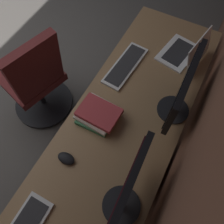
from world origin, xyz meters
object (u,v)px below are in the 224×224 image
Objects in this scene: laptop_leftmost at (186,52)px; mouse_main at (66,158)px; book_stack_near at (98,114)px; monitor_secondary at (123,200)px; keyboard_main at (125,65)px; office_chair at (36,83)px; drawer_pedestal at (117,160)px; monitor_primary at (182,90)px.

laptop_leftmost is 3.37× the size of mouse_main.
book_stack_near is at bearing 174.72° from mouse_main.
mouse_main is 0.41× the size of book_stack_near.
monitor_secondary is at bearing 42.14° from book_stack_near.
monitor_secondary reaches higher than keyboard_main.
keyboard_main is at bearing -51.03° from laptop_leftmost.
monitor_secondary is at bearing 62.48° from office_chair.
keyboard_main reaches higher than drawer_pedestal.
monitor_secondary reaches higher than drawer_pedestal.
office_chair reaches higher than keyboard_main.
monitor_primary is 1.09× the size of keyboard_main.
monitor_secondary reaches higher than office_chair.
office_chair is (0.11, -1.08, -0.50)m from monitor_primary.
book_stack_near is at bearing 77.56° from office_chair.
monitor_primary is 1.85× the size of book_stack_near.
drawer_pedestal is 2.73× the size of book_stack_near.
laptop_leftmost is 1.38× the size of book_stack_near.
drawer_pedestal is 0.92m from laptop_leftmost.
monitor_primary is (-0.35, 0.20, 0.61)m from drawer_pedestal.
office_chair is (-0.15, -0.69, -0.32)m from book_stack_near.
laptop_leftmost is at bearing -177.78° from monitor_secondary.
monitor_primary reaches higher than office_chair.
office_chair reaches higher than mouse_main.
keyboard_main is at bearing -155.36° from monitor_secondary.
monitor_secondary is at bearing 24.64° from keyboard_main.
drawer_pedestal is 0.72× the size of office_chair.
mouse_main is at bearing -101.12° from monitor_secondary.
keyboard_main is 0.44× the size of office_chair.
laptop_leftmost is 0.78m from book_stack_near.
drawer_pedestal is at bearing 136.35° from mouse_main.
drawer_pedestal is 0.69m from keyboard_main.
office_chair is at bearing -125.37° from mouse_main.
monitor_primary is 0.49m from laptop_leftmost.
book_stack_near is 0.26× the size of office_chair.
keyboard_main is at bearing -157.72° from drawer_pedestal.
monitor_primary is 0.51m from book_stack_near.
monitor_primary is at bearing 9.99° from laptop_leftmost.
office_chair reaches higher than book_stack_near.
office_chair reaches higher than laptop_leftmost.
keyboard_main is (-0.53, -0.22, 0.39)m from drawer_pedestal.
monitor_primary is 4.52× the size of mouse_main.
keyboard_main is 0.77m from office_chair.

